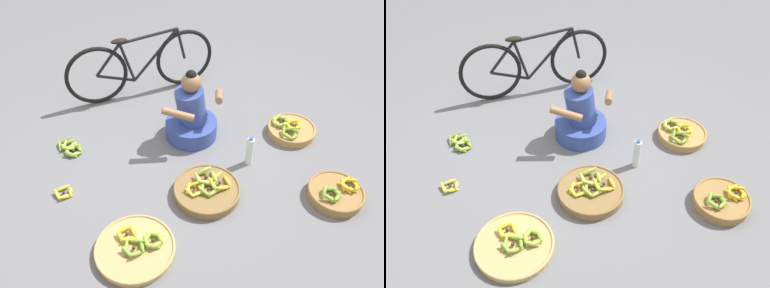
# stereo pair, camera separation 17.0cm
# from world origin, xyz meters

# --- Properties ---
(ground_plane) EXTENTS (10.00, 10.00, 0.00)m
(ground_plane) POSITION_xyz_m (0.00, 0.00, 0.00)
(ground_plane) COLOR slate
(vendor_woman_front) EXTENTS (0.72, 0.52, 0.77)m
(vendor_woman_front) POSITION_xyz_m (0.18, 0.30, 0.24)
(vendor_woman_front) COLOR #334793
(vendor_woman_front) RESTS_ON ground
(bicycle_leaning) EXTENTS (1.70, 0.09, 0.73)m
(bicycle_leaning) POSITION_xyz_m (-0.06, 1.22, 0.36)
(bicycle_leaning) COLOR black
(bicycle_leaning) RESTS_ON ground
(banana_basket_front_center) EXTENTS (0.62, 0.62, 0.12)m
(banana_basket_front_center) POSITION_xyz_m (-0.71, -0.84, 0.04)
(banana_basket_front_center) COLOR tan
(banana_basket_front_center) RESTS_ON ground
(banana_basket_mid_left) EXTENTS (0.58, 0.58, 0.17)m
(banana_basket_mid_left) POSITION_xyz_m (0.02, -0.50, 0.05)
(banana_basket_mid_left) COLOR brown
(banana_basket_mid_left) RESTS_ON ground
(banana_basket_back_right) EXTENTS (0.48, 0.48, 0.16)m
(banana_basket_back_right) POSITION_xyz_m (1.05, -0.93, 0.06)
(banana_basket_back_right) COLOR olive
(banana_basket_back_right) RESTS_ON ground
(banana_basket_back_left) EXTENTS (0.49, 0.49, 0.16)m
(banana_basket_back_left) POSITION_xyz_m (1.14, -0.04, 0.05)
(banana_basket_back_left) COLOR #A87F47
(banana_basket_back_left) RESTS_ON ground
(loose_bananas_near_vendor) EXTENTS (0.16, 0.16, 0.07)m
(loose_bananas_near_vendor) POSITION_xyz_m (-1.15, -0.06, 0.03)
(loose_bananas_near_vendor) COLOR yellow
(loose_bananas_near_vendor) RESTS_ON ground
(loose_bananas_front_left) EXTENTS (0.23, 0.31, 0.08)m
(loose_bananas_front_left) POSITION_xyz_m (-1.01, 0.51, 0.03)
(loose_bananas_front_left) COLOR olive
(loose_bananas_front_left) RESTS_ON ground
(water_bottle) EXTENTS (0.07, 0.07, 0.31)m
(water_bottle) POSITION_xyz_m (0.55, -0.27, 0.15)
(water_bottle) COLOR silver
(water_bottle) RESTS_ON ground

